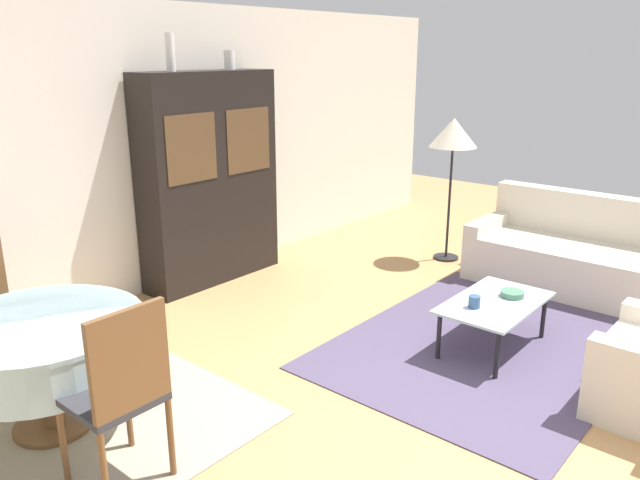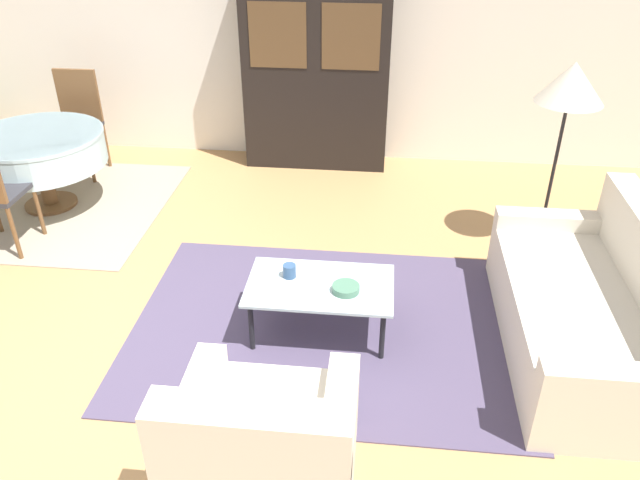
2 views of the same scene
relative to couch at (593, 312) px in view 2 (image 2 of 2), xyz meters
The scene contains 13 objects.
ground_plane 3.04m from the couch, behind, with size 14.00×14.00×0.00m, color tan.
wall_back 4.47m from the couch, 133.46° to the left, with size 10.00×0.06×2.70m.
area_rug 1.77m from the couch, behind, with size 2.72×2.02×0.01m.
dining_rug 4.79m from the couch, 160.63° to the left, with size 2.06×2.05×0.01m.
couch is the anchor object (origin of this frame).
armchair 2.34m from the couch, 145.30° to the right, with size 0.89×0.83×0.86m.
coffee_table 1.79m from the couch, behind, with size 0.98×0.59×0.39m.
display_cabinet 3.68m from the couch, 126.35° to the left, with size 1.49×0.41×2.08m.
dining_table 4.85m from the couch, 160.64° to the left, with size 1.20×1.20×0.72m.
dining_chair_far 5.18m from the couch, 151.96° to the left, with size 0.44×0.44×1.05m.
floor_lamp 1.74m from the couch, 91.52° to the left, with size 0.51×0.51×1.57m.
cup 2.01m from the couch, behind, with size 0.09×0.09×0.09m.
bowl 1.62m from the couch, behind, with size 0.18×0.18×0.05m.
Camera 2 is at (1.57, -2.94, 2.80)m, focal length 35.00 mm.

